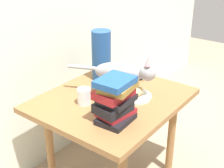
{
  "coord_description": "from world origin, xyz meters",
  "views": [
    {
      "loc": [
        -1.19,
        -0.9,
        1.32
      ],
      "look_at": [
        0.0,
        0.0,
        0.61
      ],
      "focal_mm": 50.57,
      "sensor_mm": 36.0,
      "label": 1
    }
  ],
  "objects_px": {
    "side_table": "(112,109)",
    "green_vase": "(101,55)",
    "book_stack": "(115,99)",
    "cat": "(124,73)",
    "plate": "(134,96)",
    "candle_jar": "(84,97)",
    "tv_remote": "(132,79)",
    "bread_roll": "(137,91)"
  },
  "relations": [
    {
      "from": "cat",
      "to": "book_stack",
      "type": "xyz_separation_m",
      "value": [
        -0.23,
        -0.11,
        -0.02
      ]
    },
    {
      "from": "bread_roll",
      "to": "book_stack",
      "type": "relative_size",
      "value": 0.37
    },
    {
      "from": "bread_roll",
      "to": "book_stack",
      "type": "distance_m",
      "value": 0.27
    },
    {
      "from": "candle_jar",
      "to": "tv_remote",
      "type": "distance_m",
      "value": 0.39
    },
    {
      "from": "plate",
      "to": "bread_roll",
      "type": "bearing_deg",
      "value": -73.04
    },
    {
      "from": "book_stack",
      "to": "cat",
      "type": "bearing_deg",
      "value": 26.13
    },
    {
      "from": "candle_jar",
      "to": "tv_remote",
      "type": "bearing_deg",
      "value": -5.48
    },
    {
      "from": "side_table",
      "to": "green_vase",
      "type": "relative_size",
      "value": 2.61
    },
    {
      "from": "plate",
      "to": "bread_roll",
      "type": "height_order",
      "value": "bread_roll"
    },
    {
      "from": "cat",
      "to": "candle_jar",
      "type": "bearing_deg",
      "value": 151.1
    },
    {
      "from": "side_table",
      "to": "green_vase",
      "type": "distance_m",
      "value": 0.34
    },
    {
      "from": "side_table",
      "to": "plate",
      "type": "bearing_deg",
      "value": -52.43
    },
    {
      "from": "side_table",
      "to": "bread_roll",
      "type": "xyz_separation_m",
      "value": [
        0.08,
        -0.11,
        0.11
      ]
    },
    {
      "from": "plate",
      "to": "bread_roll",
      "type": "distance_m",
      "value": 0.03
    },
    {
      "from": "cat",
      "to": "green_vase",
      "type": "distance_m",
      "value": 0.26
    },
    {
      "from": "candle_jar",
      "to": "tv_remote",
      "type": "xyz_separation_m",
      "value": [
        0.38,
        -0.04,
        -0.03
      ]
    },
    {
      "from": "cat",
      "to": "candle_jar",
      "type": "height_order",
      "value": "cat"
    },
    {
      "from": "side_table",
      "to": "bread_roll",
      "type": "distance_m",
      "value": 0.17
    },
    {
      "from": "cat",
      "to": "candle_jar",
      "type": "distance_m",
      "value": 0.25
    },
    {
      "from": "plate",
      "to": "candle_jar",
      "type": "distance_m",
      "value": 0.27
    },
    {
      "from": "book_stack",
      "to": "tv_remote",
      "type": "bearing_deg",
      "value": 24.05
    },
    {
      "from": "plate",
      "to": "green_vase",
      "type": "distance_m",
      "value": 0.34
    },
    {
      "from": "side_table",
      "to": "candle_jar",
      "type": "height_order",
      "value": "candle_jar"
    },
    {
      "from": "plate",
      "to": "book_stack",
      "type": "bearing_deg",
      "value": -166.96
    },
    {
      "from": "bread_roll",
      "to": "plate",
      "type": "bearing_deg",
      "value": 106.96
    },
    {
      "from": "tv_remote",
      "to": "plate",
      "type": "bearing_deg",
      "value": -117.45
    },
    {
      "from": "side_table",
      "to": "cat",
      "type": "bearing_deg",
      "value": -32.55
    },
    {
      "from": "side_table",
      "to": "tv_remote",
      "type": "distance_m",
      "value": 0.26
    },
    {
      "from": "book_stack",
      "to": "side_table",
      "type": "bearing_deg",
      "value": 40.77
    },
    {
      "from": "bread_roll",
      "to": "candle_jar",
      "type": "distance_m",
      "value": 0.28
    },
    {
      "from": "green_vase",
      "to": "tv_remote",
      "type": "relative_size",
      "value": 1.98
    },
    {
      "from": "bread_roll",
      "to": "cat",
      "type": "bearing_deg",
      "value": 104.73
    },
    {
      "from": "book_stack",
      "to": "green_vase",
      "type": "relative_size",
      "value": 0.74
    },
    {
      "from": "green_vase",
      "to": "book_stack",
      "type": "bearing_deg",
      "value": -133.78
    },
    {
      "from": "bread_roll",
      "to": "green_vase",
      "type": "distance_m",
      "value": 0.34
    },
    {
      "from": "plate",
      "to": "cat",
      "type": "distance_m",
      "value": 0.14
    },
    {
      "from": "book_stack",
      "to": "tv_remote",
      "type": "xyz_separation_m",
      "value": [
        0.42,
        0.19,
        -0.1
      ]
    },
    {
      "from": "cat",
      "to": "green_vase",
      "type": "height_order",
      "value": "green_vase"
    },
    {
      "from": "cat",
      "to": "tv_remote",
      "type": "bearing_deg",
      "value": 21.34
    },
    {
      "from": "side_table",
      "to": "bread_roll",
      "type": "bearing_deg",
      "value": -54.45
    },
    {
      "from": "bread_roll",
      "to": "candle_jar",
      "type": "xyz_separation_m",
      "value": [
        -0.22,
        0.18,
        -0.0
      ]
    },
    {
      "from": "side_table",
      "to": "green_vase",
      "type": "xyz_separation_m",
      "value": [
        0.16,
        0.2,
        0.22
      ]
    }
  ]
}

